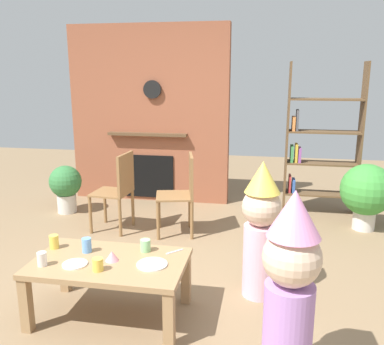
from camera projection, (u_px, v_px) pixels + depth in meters
The scene contains 19 objects.
ground_plane at pixel (165, 296), 3.35m from camera, with size 12.00×12.00×0.00m, color #846B4C.
brick_fireplace_feature at pixel (149, 115), 5.71m from camera, with size 2.20×0.28×2.40m.
bookshelf at pixel (317, 145), 5.20m from camera, with size 0.90×0.28×1.90m.
coffee_table at pixel (110, 269), 3.00m from camera, with size 1.11×0.66×0.44m.
paper_cup_near_left at pixel (54, 242), 3.19m from camera, with size 0.07×0.07×0.11m, color #F2CC4C.
paper_cup_near_right at pixel (87, 245), 3.12m from camera, with size 0.07×0.07×0.11m, color #669EE0.
paper_cup_center at pixel (145, 245), 3.13m from camera, with size 0.08×0.08×0.09m, color #8CD18C.
paper_cup_far_left at pixel (98, 265), 2.83m from camera, with size 0.07×0.07×0.09m, color #F2CC4C.
paper_cup_far_right at pixel (42, 259), 2.90m from camera, with size 0.07×0.07×0.10m, color silver.
paper_plate_front at pixel (75, 264), 2.92m from camera, with size 0.17×0.17×0.01m, color white.
paper_plate_rear at pixel (151, 264), 2.91m from camera, with size 0.22×0.22×0.01m, color white.
birthday_cake_slice at pixel (112, 256), 2.98m from camera, with size 0.10×0.10×0.07m, color pink.
table_fork at pixel (175, 252), 3.13m from camera, with size 0.15×0.02×0.01m, color silver.
child_with_cone_hat at pixel (290, 286), 2.28m from camera, with size 0.32×0.32×1.17m.
child_in_pink at pixel (261, 226), 3.25m from camera, with size 0.31×0.31×1.11m.
dining_chair_left at pixel (119, 187), 4.66m from camera, with size 0.43×0.43×0.90m.
dining_chair_middle at pixel (183, 190), 4.56m from camera, with size 0.48×0.48×0.90m.
potted_plant_tall at pixel (367, 192), 4.70m from camera, with size 0.59×0.59×0.77m.
potted_plant_short at pixel (66, 185), 5.31m from camera, with size 0.41×0.41×0.62m.
Camera 1 is at (0.76, -2.93, 1.76)m, focal length 38.72 mm.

